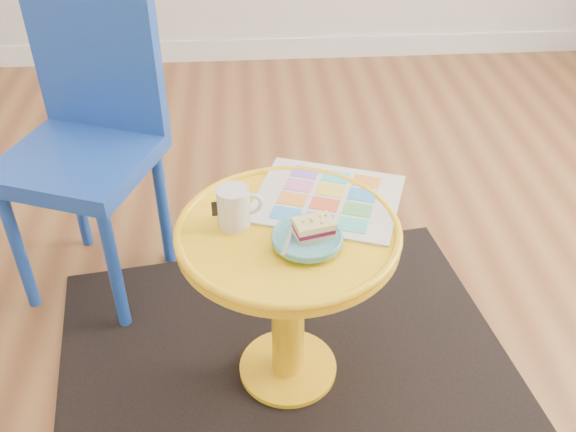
{
  "coord_description": "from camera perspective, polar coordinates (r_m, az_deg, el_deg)",
  "views": [
    {
      "loc": [
        -0.14,
        -1.51,
        1.47
      ],
      "look_at": [
        -0.06,
        -0.29,
        0.56
      ],
      "focal_mm": 40.0,
      "sensor_mm": 36.0,
      "label": 1
    }
  ],
  "objects": [
    {
      "name": "chair",
      "position": [
        2.02,
        -17.36,
        7.14
      ],
      "size": [
        0.53,
        0.53,
        0.93
      ],
      "rotation": [
        0.0,
        0.0,
        -0.36
      ],
      "color": "#1941A7",
      "rests_on": "ground"
    },
    {
      "name": "plate",
      "position": [
        1.5,
        1.72,
        -2.0
      ],
      "size": [
        0.17,
        0.17,
        0.02
      ],
      "color": "#4FA0A8",
      "rests_on": "newspaper"
    },
    {
      "name": "fork",
      "position": [
        1.49,
        0.22,
        -1.69
      ],
      "size": [
        0.06,
        0.14,
        0.0
      ],
      "rotation": [
        0.0,
        0.0,
        -0.3
      ],
      "color": "silver",
      "rests_on": "plate"
    },
    {
      "name": "rug",
      "position": [
        1.92,
        -0.0,
        -13.5
      ],
      "size": [
        1.44,
        1.27,
        0.01
      ],
      "primitive_type": "cube",
      "rotation": [
        0.0,
        0.0,
        0.14
      ],
      "color": "black",
      "rests_on": "ground"
    },
    {
      "name": "mug",
      "position": [
        1.54,
        -4.8,
        0.89
      ],
      "size": [
        0.11,
        0.08,
        0.1
      ],
      "rotation": [
        0.0,
        0.0,
        0.08
      ],
      "color": "silver",
      "rests_on": "side_table"
    },
    {
      "name": "newspaper",
      "position": [
        1.66,
        3.52,
        1.59
      ],
      "size": [
        0.45,
        0.41,
        0.01
      ],
      "primitive_type": "cube",
      "rotation": [
        0.0,
        0.0,
        -0.34
      ],
      "color": "silver",
      "rests_on": "side_table"
    },
    {
      "name": "side_table",
      "position": [
        1.65,
        0.0,
        -5.22
      ],
      "size": [
        0.55,
        0.55,
        0.52
      ],
      "color": "yellow",
      "rests_on": "ground"
    },
    {
      "name": "cake_slice",
      "position": [
        1.49,
        2.29,
        -1.04
      ],
      "size": [
        0.1,
        0.08,
        0.04
      ],
      "rotation": [
        0.0,
        0.0,
        0.25
      ],
      "color": "#D3BC8C",
      "rests_on": "plate"
    },
    {
      "name": "room_walls",
      "position": [
        3.0,
        -20.2,
        6.1
      ],
      "size": [
        4.0,
        4.0,
        4.0
      ],
      "color": "silver",
      "rests_on": "ground"
    },
    {
      "name": "floor",
      "position": [
        2.12,
        0.94,
        -7.56
      ],
      "size": [
        4.0,
        4.0,
        0.0
      ],
      "primitive_type": "plane",
      "color": "brown",
      "rests_on": "ground"
    }
  ]
}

